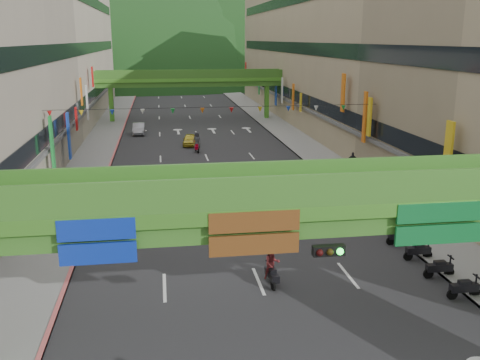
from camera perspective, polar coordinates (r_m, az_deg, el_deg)
road_slab at (r=62.45m, az=-4.40°, el=4.36°), size 18.00×140.00×0.02m
sidewalk_left at (r=62.63m, az=-14.51°, el=4.02°), size 4.00×140.00×0.15m
sidewalk_right at (r=64.16m, az=5.47°, el=4.68°), size 4.00×140.00×0.15m
curb_left at (r=62.45m, az=-12.78°, el=4.11°), size 0.20×140.00×0.18m
curb_right at (r=63.73m, az=3.81°, el=4.66°), size 0.20×140.00×0.18m
building_row_left at (r=62.97m, az=-22.43°, el=12.06°), size 12.80×95.00×19.00m
building_row_right at (r=65.57m, az=12.60°, el=12.87°), size 12.80×95.00×19.00m
overpass_near at (r=18.52m, az=8.74°, el=-4.71°), size 28.00×12.27×7.10m
overpass_far at (r=76.61m, az=-5.34°, el=10.36°), size 28.00×2.20×7.10m
hill_left at (r=171.95m, az=-12.31°, el=10.76°), size 168.00×140.00×112.00m
hill_right at (r=193.83m, az=0.16°, el=11.52°), size 208.00×176.00×128.00m
bunting_string at (r=41.83m, az=-2.47°, el=7.45°), size 26.00×0.36×0.47m
scooter_rider_mid at (r=25.51m, az=3.44°, el=-9.17°), size 0.82×1.60×1.91m
scooter_rider_left at (r=38.77m, az=-11.48°, el=-0.79°), size 1.14×1.57×2.16m
scooter_rider_far at (r=55.11m, az=-4.61°, el=4.07°), size 0.95×1.59×2.11m
parked_scooter_row at (r=30.82m, az=17.57°, el=-6.43°), size 1.60×11.55×1.08m
car_silver at (r=66.72m, az=-10.74°, el=5.40°), size 1.46×4.08×1.34m
car_yellow at (r=58.79m, az=-5.38°, el=4.28°), size 1.83×3.73×1.22m
pedestrian_red at (r=40.68m, az=12.19°, el=-0.50°), size 0.89×0.75×1.61m
pedestrian_dark at (r=48.03m, az=11.89°, el=1.83°), size 0.99×0.75×1.57m
pedestrian_blue at (r=38.59m, az=14.76°, el=-1.38°), size 0.90×0.67×1.75m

